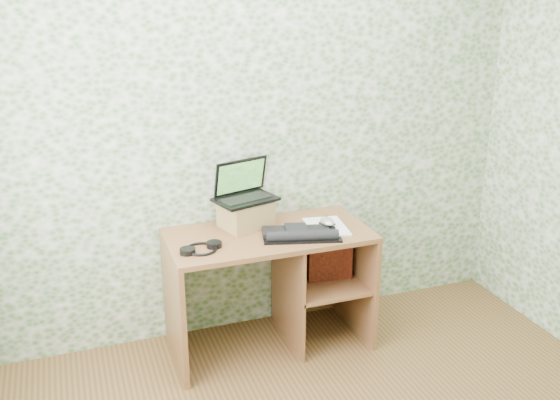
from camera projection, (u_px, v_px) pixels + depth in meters
name	position (u px, v px, depth m)	size (l,w,h in m)	color
wall_back	(252.00, 131.00, 3.78)	(3.50, 3.50, 0.00)	silver
desk	(279.00, 270.00, 3.83)	(1.20, 0.60, 0.75)	brown
riser	(246.00, 214.00, 3.76)	(0.28, 0.23, 0.17)	olive
laptop	(244.00, 190.00, 3.75)	(0.41, 0.34, 0.24)	black
keyboard	(299.00, 234.00, 3.62)	(0.46, 0.33, 0.06)	black
headphones	(201.00, 248.00, 3.45)	(0.25, 0.22, 0.03)	black
notepad	(327.00, 227.00, 3.76)	(0.22, 0.32, 0.01)	white
mouse	(327.00, 223.00, 3.74)	(0.08, 0.12, 0.04)	#BBBBBD
pen	(331.00, 220.00, 3.83)	(0.01, 0.01, 0.15)	black
red_box	(329.00, 254.00, 3.88)	(0.28, 0.09, 0.33)	maroon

